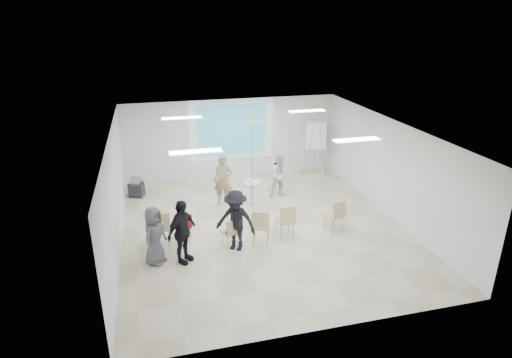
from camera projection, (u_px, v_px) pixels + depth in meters
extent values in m
cube|color=beige|center=(263.00, 229.00, 12.62)|extent=(8.00, 9.00, 0.10)
cube|color=white|center=(263.00, 127.00, 11.50)|extent=(8.00, 9.00, 0.10)
cube|color=silver|center=(232.00, 138.00, 16.17)|extent=(8.00, 0.10, 3.00)
cube|color=silver|center=(113.00, 195.00, 11.13)|extent=(0.10, 9.00, 3.00)
cube|color=silver|center=(391.00, 169.00, 12.99)|extent=(0.10, 9.00, 3.00)
cube|color=silver|center=(232.00, 130.00, 15.99)|extent=(3.20, 0.01, 2.30)
cube|color=teal|center=(232.00, 130.00, 15.97)|extent=(2.60, 0.01, 1.90)
cylinder|color=silver|center=(252.00, 200.00, 14.42)|extent=(0.49, 0.49, 0.05)
cylinder|color=silver|center=(252.00, 192.00, 14.31)|extent=(0.13, 0.13, 0.62)
cylinder|color=white|center=(252.00, 182.00, 14.19)|extent=(0.67, 0.67, 0.04)
cube|color=white|center=(253.00, 182.00, 14.17)|extent=(0.23, 0.20, 0.01)
cube|color=#3F92BE|center=(249.00, 181.00, 14.19)|extent=(0.17, 0.21, 0.01)
imported|color=#98815D|center=(223.00, 177.00, 13.87)|extent=(0.81, 0.66, 1.90)
imported|color=white|center=(280.00, 172.00, 14.52)|extent=(0.90, 0.74, 1.74)
cube|color=silver|center=(227.00, 165.00, 14.03)|extent=(0.07, 0.12, 0.04)
cube|color=white|center=(273.00, 162.00, 14.59)|extent=(0.05, 0.13, 0.04)
cube|color=tan|center=(159.00, 228.00, 11.50)|extent=(0.57, 0.57, 0.04)
cube|color=tan|center=(161.00, 222.00, 11.22)|extent=(0.48, 0.21, 0.45)
cylinder|color=#93959B|center=(155.00, 242.00, 11.35)|extent=(0.03, 0.03, 0.49)
cylinder|color=gray|center=(169.00, 238.00, 11.52)|extent=(0.03, 0.03, 0.49)
cylinder|color=gray|center=(151.00, 235.00, 11.66)|extent=(0.03, 0.03, 0.49)
cylinder|color=#92949A|center=(165.00, 232.00, 11.83)|extent=(0.03, 0.03, 0.49)
cube|color=tan|center=(184.00, 227.00, 11.73)|extent=(0.49, 0.49, 0.04)
cube|color=tan|center=(182.00, 223.00, 11.47)|extent=(0.41, 0.18, 0.38)
cylinder|color=#92949A|center=(178.00, 237.00, 11.66)|extent=(0.03, 0.03, 0.42)
cylinder|color=gray|center=(189.00, 237.00, 11.65)|extent=(0.03, 0.03, 0.42)
cylinder|color=gray|center=(180.00, 231.00, 11.96)|extent=(0.03, 0.03, 0.42)
cylinder|color=#95979D|center=(191.00, 231.00, 11.95)|extent=(0.03, 0.03, 0.42)
cube|color=tan|center=(230.00, 232.00, 11.48)|extent=(0.49, 0.49, 0.04)
cube|color=tan|center=(233.00, 227.00, 11.25)|extent=(0.39, 0.20, 0.37)
cylinder|color=gray|center=(228.00, 243.00, 11.35)|extent=(0.03, 0.03, 0.41)
cylinder|color=gray|center=(238.00, 240.00, 11.52)|extent=(0.03, 0.03, 0.41)
cylinder|color=gray|center=(222.00, 238.00, 11.60)|extent=(0.03, 0.03, 0.41)
cylinder|color=gray|center=(232.00, 235.00, 11.76)|extent=(0.03, 0.03, 0.41)
cube|color=#D0B778|center=(261.00, 226.00, 11.62)|extent=(0.59, 0.59, 0.04)
cube|color=tan|center=(260.00, 221.00, 11.31)|extent=(0.48, 0.24, 0.45)
cylinder|color=gray|center=(253.00, 238.00, 11.55)|extent=(0.03, 0.03, 0.49)
cylinder|color=gray|center=(267.00, 238.00, 11.52)|extent=(0.03, 0.03, 0.49)
cylinder|color=gray|center=(254.00, 231.00, 11.90)|extent=(0.03, 0.03, 0.49)
cylinder|color=gray|center=(268.00, 231.00, 11.88)|extent=(0.03, 0.03, 0.49)
cube|color=tan|center=(285.00, 221.00, 11.94)|extent=(0.49, 0.49, 0.04)
cube|color=tan|center=(288.00, 215.00, 11.65)|extent=(0.47, 0.12, 0.44)
cylinder|color=gray|center=(281.00, 233.00, 11.82)|extent=(0.03, 0.03, 0.49)
cylinder|color=gray|center=(293.00, 231.00, 11.92)|extent=(0.03, 0.03, 0.49)
cylinder|color=#92959A|center=(276.00, 227.00, 12.15)|extent=(0.03, 0.03, 0.49)
cylinder|color=gray|center=(288.00, 225.00, 12.25)|extent=(0.03, 0.03, 0.49)
cube|color=tan|center=(334.00, 215.00, 12.29)|extent=(0.57, 0.57, 0.04)
cube|color=tan|center=(340.00, 209.00, 12.02)|extent=(0.46, 0.22, 0.43)
cylinder|color=gray|center=(333.00, 227.00, 12.14)|extent=(0.03, 0.03, 0.48)
cylinder|color=gray|center=(342.00, 224.00, 12.32)|extent=(0.03, 0.03, 0.48)
cylinder|color=gray|center=(324.00, 222.00, 12.43)|extent=(0.03, 0.03, 0.48)
cylinder|color=#93959B|center=(334.00, 219.00, 12.61)|extent=(0.03, 0.03, 0.48)
cube|color=#B4161F|center=(184.00, 221.00, 11.42)|extent=(0.41, 0.19, 0.39)
imported|color=black|center=(230.00, 231.00, 11.49)|extent=(0.36, 0.31, 0.02)
imported|color=black|center=(182.00, 227.00, 10.55)|extent=(1.27, 1.27, 1.93)
imported|color=black|center=(236.00, 217.00, 11.14)|extent=(1.41, 1.24, 1.91)
imported|color=#57565B|center=(154.00, 232.00, 10.55)|extent=(0.93, 1.00, 1.71)
cylinder|color=#94969C|center=(308.00, 151.00, 16.41)|extent=(0.30, 0.33, 1.93)
cylinder|color=#92949A|center=(323.00, 151.00, 16.38)|extent=(0.42, 0.13, 1.93)
cylinder|color=gray|center=(315.00, 148.00, 16.72)|extent=(0.15, 0.42, 1.92)
cube|color=white|center=(316.00, 135.00, 16.30)|extent=(0.79, 0.44, 1.08)
cube|color=#95989D|center=(317.00, 122.00, 16.16)|extent=(0.77, 0.29, 0.07)
cube|color=black|center=(136.00, 189.00, 14.69)|extent=(0.56, 0.51, 0.46)
cube|color=gray|center=(135.00, 180.00, 14.57)|extent=(0.40, 0.37, 0.20)
cylinder|color=black|center=(130.00, 197.00, 14.67)|extent=(0.07, 0.07, 0.06)
cylinder|color=black|center=(141.00, 197.00, 14.63)|extent=(0.07, 0.07, 0.06)
cylinder|color=black|center=(133.00, 194.00, 14.92)|extent=(0.07, 0.07, 0.06)
cylinder|color=black|center=(144.00, 194.00, 14.89)|extent=(0.07, 0.07, 0.06)
cube|color=white|center=(254.00, 122.00, 12.96)|extent=(0.30, 0.25, 0.10)
cylinder|color=gray|center=(254.00, 119.00, 12.92)|extent=(0.04, 0.04, 0.14)
cylinder|color=black|center=(252.00, 168.00, 13.39)|extent=(0.01, 0.01, 2.77)
cylinder|color=white|center=(256.00, 168.00, 13.40)|extent=(0.01, 0.01, 2.77)
cube|color=white|center=(182.00, 118.00, 12.88)|extent=(1.20, 0.30, 0.02)
cube|color=white|center=(307.00, 111.00, 13.80)|extent=(1.20, 0.30, 0.02)
cube|color=white|center=(196.00, 152.00, 9.71)|extent=(1.20, 0.30, 0.02)
cube|color=white|center=(357.00, 140.00, 10.63)|extent=(1.20, 0.30, 0.02)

